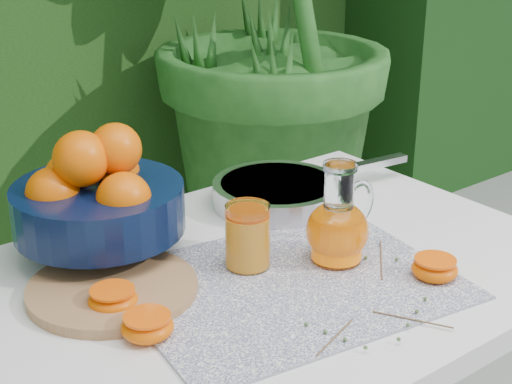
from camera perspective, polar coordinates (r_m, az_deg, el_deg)
potted_plant_right at (r=2.68m, az=-0.95°, el=12.93°), size 2.54×2.54×1.82m
white_table at (r=1.31m, az=0.55°, el=-8.88°), size 1.00×0.70×0.75m
placemat at (r=1.22m, az=2.38°, el=-6.67°), size 0.54×0.45×0.00m
cutting_board at (r=1.22m, az=-10.39°, el=-6.95°), size 0.33×0.33×0.02m
fruit_bowl at (r=1.31m, az=-11.52°, el=-0.37°), size 0.33×0.33×0.22m
juice_pitcher at (r=1.27m, az=6.00°, el=-2.57°), size 0.15×0.12×0.17m
juice_tumbler at (r=1.25m, az=-0.62°, el=-3.35°), size 0.09×0.09×0.11m
saute_pan at (r=1.50m, az=1.71°, el=0.02°), size 0.45×0.28×0.05m
orange_halves at (r=1.16m, az=-1.28°, el=-7.63°), size 0.53×0.31×0.04m
thyme_sprigs at (r=1.18m, az=8.84°, el=-7.78°), size 0.33×0.26×0.01m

